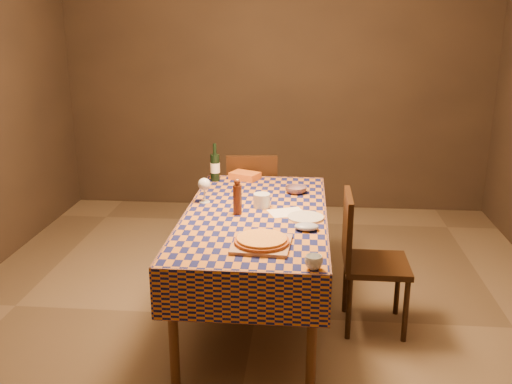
{
  "coord_description": "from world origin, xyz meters",
  "views": [
    {
      "loc": [
        0.32,
        -3.56,
        2.0
      ],
      "look_at": [
        0.0,
        0.05,
        0.9
      ],
      "focal_mm": 40.0,
      "sensor_mm": 36.0,
      "label": 1
    }
  ],
  "objects_px": {
    "dining_table": "(255,224)",
    "chair_far": "(252,199)",
    "chair_right": "(364,254)",
    "white_plate": "(306,217)",
    "pizza": "(262,240)",
    "wine_bottle": "(215,167)",
    "bowl": "(296,190)",
    "cutting_board": "(262,244)"
  },
  "relations": [
    {
      "from": "dining_table",
      "to": "cutting_board",
      "type": "bearing_deg",
      "value": -81.26
    },
    {
      "from": "dining_table",
      "to": "bowl",
      "type": "distance_m",
      "value": 0.55
    },
    {
      "from": "wine_bottle",
      "to": "chair_far",
      "type": "bearing_deg",
      "value": 50.91
    },
    {
      "from": "dining_table",
      "to": "cutting_board",
      "type": "xyz_separation_m",
      "value": [
        0.09,
        -0.57,
        0.09
      ]
    },
    {
      "from": "dining_table",
      "to": "pizza",
      "type": "bearing_deg",
      "value": -81.26
    },
    {
      "from": "pizza",
      "to": "wine_bottle",
      "type": "height_order",
      "value": "wine_bottle"
    },
    {
      "from": "wine_bottle",
      "to": "pizza",
      "type": "bearing_deg",
      "value": -70.27
    },
    {
      "from": "chair_right",
      "to": "dining_table",
      "type": "bearing_deg",
      "value": 176.19
    },
    {
      "from": "wine_bottle",
      "to": "white_plate",
      "type": "height_order",
      "value": "wine_bottle"
    },
    {
      "from": "dining_table",
      "to": "wine_bottle",
      "type": "relative_size",
      "value": 6.11
    },
    {
      "from": "bowl",
      "to": "white_plate",
      "type": "relative_size",
      "value": 0.68
    },
    {
      "from": "pizza",
      "to": "dining_table",
      "type": "bearing_deg",
      "value": 98.74
    },
    {
      "from": "white_plate",
      "to": "chair_right",
      "type": "xyz_separation_m",
      "value": [
        0.39,
        0.03,
        -0.25
      ]
    },
    {
      "from": "cutting_board",
      "to": "wine_bottle",
      "type": "distance_m",
      "value": 1.41
    },
    {
      "from": "cutting_board",
      "to": "chair_far",
      "type": "bearing_deg",
      "value": 97.41
    },
    {
      "from": "pizza",
      "to": "chair_right",
      "type": "bearing_deg",
      "value": 39.37
    },
    {
      "from": "bowl",
      "to": "wine_bottle",
      "type": "xyz_separation_m",
      "value": [
        -0.65,
        0.28,
        0.09
      ]
    },
    {
      "from": "dining_table",
      "to": "chair_far",
      "type": "bearing_deg",
      "value": 96.71
    },
    {
      "from": "chair_far",
      "to": "dining_table",
      "type": "bearing_deg",
      "value": -83.29
    },
    {
      "from": "dining_table",
      "to": "cutting_board",
      "type": "relative_size",
      "value": 5.74
    },
    {
      "from": "cutting_board",
      "to": "white_plate",
      "type": "relative_size",
      "value": 1.37
    },
    {
      "from": "dining_table",
      "to": "wine_bottle",
      "type": "height_order",
      "value": "wine_bottle"
    },
    {
      "from": "chair_right",
      "to": "chair_far",
      "type": "bearing_deg",
      "value": 127.01
    },
    {
      "from": "white_plate",
      "to": "chair_right",
      "type": "relative_size",
      "value": 0.25
    },
    {
      "from": "cutting_board",
      "to": "wine_bottle",
      "type": "height_order",
      "value": "wine_bottle"
    },
    {
      "from": "cutting_board",
      "to": "chair_far",
      "type": "xyz_separation_m",
      "value": [
        -0.21,
        1.65,
        -0.26
      ]
    },
    {
      "from": "dining_table",
      "to": "pizza",
      "type": "xyz_separation_m",
      "value": [
        0.09,
        -0.57,
        0.11
      ]
    },
    {
      "from": "chair_right",
      "to": "wine_bottle",
      "type": "bearing_deg",
      "value": 144.06
    },
    {
      "from": "dining_table",
      "to": "wine_bottle",
      "type": "distance_m",
      "value": 0.87
    },
    {
      "from": "pizza",
      "to": "wine_bottle",
      "type": "relative_size",
      "value": 1.08
    },
    {
      "from": "chair_right",
      "to": "white_plate",
      "type": "bearing_deg",
      "value": -175.76
    },
    {
      "from": "white_plate",
      "to": "wine_bottle",
      "type": "bearing_deg",
      "value": 130.85
    },
    {
      "from": "dining_table",
      "to": "chair_right",
      "type": "height_order",
      "value": "chair_right"
    },
    {
      "from": "white_plate",
      "to": "cutting_board",
      "type": "bearing_deg",
      "value": -116.53
    },
    {
      "from": "dining_table",
      "to": "bowl",
      "type": "relative_size",
      "value": 11.57
    },
    {
      "from": "pizza",
      "to": "wine_bottle",
      "type": "distance_m",
      "value": 1.41
    },
    {
      "from": "cutting_board",
      "to": "chair_far",
      "type": "distance_m",
      "value": 1.68
    },
    {
      "from": "dining_table",
      "to": "wine_bottle",
      "type": "bearing_deg",
      "value": 117.14
    },
    {
      "from": "pizza",
      "to": "wine_bottle",
      "type": "bearing_deg",
      "value": 109.73
    },
    {
      "from": "pizza",
      "to": "chair_right",
      "type": "relative_size",
      "value": 0.35
    },
    {
      "from": "cutting_board",
      "to": "chair_right",
      "type": "height_order",
      "value": "chair_right"
    },
    {
      "from": "bowl",
      "to": "white_plate",
      "type": "xyz_separation_m",
      "value": [
        0.07,
        -0.55,
        -0.02
      ]
    }
  ]
}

